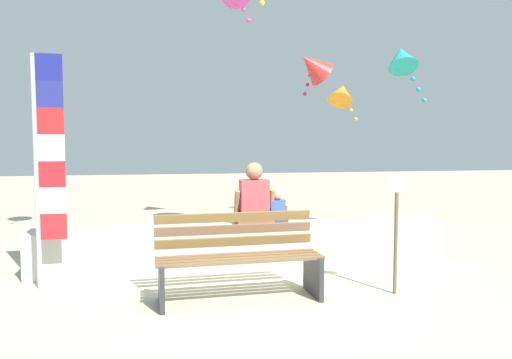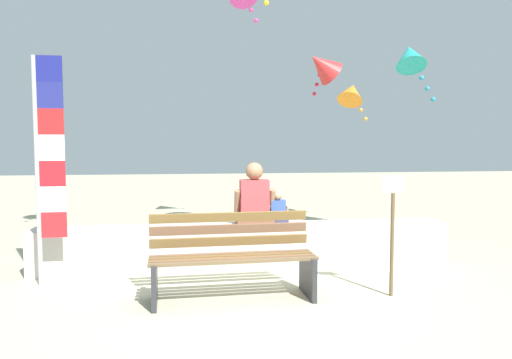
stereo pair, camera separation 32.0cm
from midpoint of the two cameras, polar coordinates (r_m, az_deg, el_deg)
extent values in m
plane|color=#B2AE8E|center=(5.39, -0.89, -13.40)|extent=(40.00, 40.00, 0.00)
cube|color=beige|center=(6.44, -2.68, -7.85)|extent=(5.41, 0.51, 0.56)
cube|color=brown|center=(4.92, -3.42, -9.71)|extent=(1.73, 0.14, 0.03)
cube|color=brown|center=(5.03, -3.64, -9.40)|extent=(1.73, 0.14, 0.03)
cube|color=brown|center=(5.13, -3.84, -9.11)|extent=(1.73, 0.14, 0.03)
cube|color=brown|center=(5.24, -4.04, -8.82)|extent=(1.73, 0.14, 0.03)
cube|color=brown|center=(5.32, -4.23, -7.30)|extent=(1.73, 0.12, 0.10)
cube|color=brown|center=(5.32, -4.28, -5.88)|extent=(1.73, 0.12, 0.10)
cube|color=brown|center=(5.32, -4.32, -4.46)|extent=(1.73, 0.12, 0.10)
cube|color=#2D2D33|center=(5.08, -12.95, -12.00)|extent=(0.07, 0.53, 0.45)
cube|color=#2D2D33|center=(5.32, 5.04, -11.13)|extent=(0.07, 0.53, 0.45)
cube|color=brown|center=(6.44, -1.65, -4.72)|extent=(0.48, 0.40, 0.13)
cube|color=#C14045|center=(6.39, -1.66, -2.10)|extent=(0.37, 0.24, 0.46)
cylinder|color=#996E4F|center=(6.35, -3.68, -2.66)|extent=(0.08, 0.18, 0.34)
cylinder|color=#996E4F|center=(6.42, 0.41, -2.57)|extent=(0.08, 0.18, 0.34)
sphere|color=#996E4F|center=(6.36, -1.66, 0.99)|extent=(0.23, 0.23, 0.23)
cube|color=#373454|center=(6.50, 1.12, -4.91)|extent=(0.26, 0.21, 0.07)
cube|color=#3553A4|center=(6.47, 1.12, -3.52)|extent=(0.20, 0.13, 0.25)
cylinder|color=tan|center=(6.44, 0.06, -3.82)|extent=(0.04, 0.10, 0.18)
cylinder|color=tan|center=(6.49, 2.21, -3.76)|extent=(0.04, 0.10, 0.18)
sphere|color=tan|center=(6.45, 1.12, -1.89)|extent=(0.12, 0.12, 0.12)
cylinder|color=#B7B7BC|center=(5.93, -25.94, 0.69)|extent=(0.05, 0.05, 2.62)
cube|color=red|center=(5.96, -24.20, -5.10)|extent=(0.28, 0.02, 0.29)
cube|color=white|center=(5.92, -24.30, -2.28)|extent=(0.28, 0.02, 0.29)
cube|color=red|center=(5.89, -24.39, 0.56)|extent=(0.28, 0.02, 0.29)
cube|color=white|center=(5.88, -24.48, 3.42)|extent=(0.28, 0.02, 0.29)
cube|color=red|center=(5.89, -24.57, 6.29)|extent=(0.28, 0.02, 0.29)
cube|color=navy|center=(5.91, -24.67, 9.14)|extent=(0.28, 0.02, 0.29)
cube|color=navy|center=(5.94, -24.76, 11.97)|extent=(0.28, 0.02, 0.29)
sphere|color=#E93C9D|center=(9.27, -2.52, 19.41)|extent=(0.08, 0.08, 0.08)
sphere|color=#E93C9D|center=(9.26, -1.91, 18.28)|extent=(0.08, 0.08, 0.08)
cone|color=red|center=(10.02, 5.80, 13.23)|extent=(0.91, 0.75, 0.79)
sphere|color=red|center=(10.07, 5.48, 12.14)|extent=(0.08, 0.08, 0.08)
sphere|color=red|center=(10.14, 5.18, 11.07)|extent=(0.08, 0.08, 0.08)
sphere|color=red|center=(10.20, 4.88, 10.01)|extent=(0.08, 0.08, 0.08)
sphere|color=yellow|center=(7.85, -0.51, 20.14)|extent=(0.08, 0.08, 0.08)
cone|color=teal|center=(8.76, 15.82, 13.72)|extent=(0.62, 0.73, 0.61)
sphere|color=teal|center=(8.76, 16.44, 12.51)|extent=(0.08, 0.08, 0.08)
sphere|color=teal|center=(8.76, 17.05, 11.31)|extent=(0.08, 0.08, 0.08)
sphere|color=teal|center=(8.77, 17.66, 10.10)|extent=(0.08, 0.08, 0.08)
sphere|color=teal|center=(8.78, 18.26, 8.90)|extent=(0.08, 0.08, 0.08)
cone|color=orange|center=(10.18, 9.18, 10.06)|extent=(0.79, 0.82, 0.62)
sphere|color=gold|center=(10.14, 9.72, 9.06)|extent=(0.08, 0.08, 0.08)
sphere|color=gold|center=(10.10, 10.26, 8.04)|extent=(0.08, 0.08, 0.08)
sphere|color=gold|center=(10.06, 10.80, 7.02)|extent=(0.08, 0.08, 0.08)
cylinder|color=brown|center=(5.44, 14.55, -7.33)|extent=(0.04, 0.04, 1.11)
cube|color=beige|center=(5.34, 14.69, -0.44)|extent=(0.24, 0.05, 0.18)
camera|label=1|loc=(0.16, -91.45, -0.11)|focal=33.86mm
camera|label=2|loc=(0.16, 88.55, 0.11)|focal=33.86mm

